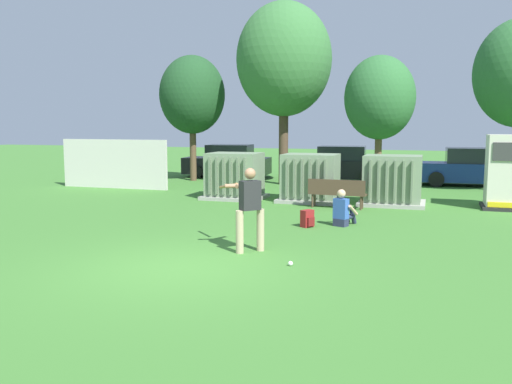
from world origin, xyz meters
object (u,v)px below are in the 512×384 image
object	(u,v)px
transformer_west	(235,176)
park_bench	(337,191)
transformer_mid_west	(310,179)
batter	(249,205)
transformer_mid_east	(392,181)
generator_enclosure	(511,173)
backpack	(308,219)
parked_car_left_of_center	(339,165)
parked_car_right_of_center	(469,168)
seated_spectator	(343,211)
parked_car_leftmost	(228,162)
sports_ball	(290,263)

from	to	relation	value
transformer_west	park_bench	xyz separation A→B (m)	(3.83, -1.14, -0.25)
transformer_mid_west	batter	xyz separation A→B (m)	(0.37, -7.54, 0.19)
transformer_mid_east	generator_enclosure	bearing A→B (deg)	4.34
transformer_mid_east	backpack	world-z (taller)	transformer_mid_east
parked_car_left_of_center	parked_car_right_of_center	world-z (taller)	same
backpack	transformer_mid_east	bearing A→B (deg)	68.96
generator_enclosure	park_bench	bearing A→B (deg)	-162.90
generator_enclosure	parked_car_right_of_center	bearing A→B (deg)	97.25
seated_spectator	transformer_mid_east	bearing A→B (deg)	77.14
transformer_west	seated_spectator	bearing A→B (deg)	-41.57
parked_car_leftmost	parked_car_left_of_center	bearing A→B (deg)	-0.92
transformer_mid_west	parked_car_left_of_center	xyz separation A→B (m)	(-0.17, 6.99, -0.04)
backpack	batter	bearing A→B (deg)	-100.63
transformer_mid_east	generator_enclosure	world-z (taller)	generator_enclosure
parked_car_left_of_center	parked_car_right_of_center	size ratio (longest dim) A/B	1.01
sports_ball	parked_car_left_of_center	xyz separation A→B (m)	(-1.65, 15.39, 0.71)
transformer_mid_west	parked_car_right_of_center	world-z (taller)	same
generator_enclosure	batter	size ratio (longest dim) A/B	1.32
transformer_west	parked_car_leftmost	size ratio (longest dim) A/B	0.48
park_bench	batter	bearing A→B (deg)	-96.77
transformer_west	transformer_mid_west	distance (m)	2.71
generator_enclosure	batter	world-z (taller)	generator_enclosure
batter	park_bench	bearing A→B (deg)	83.23
generator_enclosure	backpack	bearing A→B (deg)	-137.39
sports_ball	seated_spectator	bearing A→B (deg)	86.31
transformer_west	generator_enclosure	xyz separation A→B (m)	(8.94, 0.43, 0.35)
transformer_mid_west	backpack	distance (m)	4.67
transformer_mid_east	seated_spectator	world-z (taller)	transformer_mid_east
backpack	seated_spectator	bearing A→B (deg)	30.00
batter	sports_ball	world-z (taller)	batter
backpack	parked_car_left_of_center	world-z (taller)	parked_car_left_of_center
park_bench	batter	xyz separation A→B (m)	(-0.75, -6.30, 0.44)
parked_car_right_of_center	batter	bearing A→B (deg)	-109.36
transformer_mid_west	backpack	world-z (taller)	transformer_mid_west
transformer_mid_west	batter	bearing A→B (deg)	-87.22
seated_spectator	parked_car_leftmost	distance (m)	13.44
park_bench	generator_enclosure	bearing A→B (deg)	17.10
parked_car_left_of_center	transformer_west	bearing A→B (deg)	-109.69
batter	parked_car_leftmost	size ratio (longest dim) A/B	0.40
sports_ball	parked_car_right_of_center	xyz separation A→B (m)	(3.92, 15.19, 0.71)
generator_enclosure	sports_ball	size ratio (longest dim) A/B	25.56
transformer_west	parked_car_right_of_center	bearing A→B (deg)	40.33
transformer_west	transformer_mid_west	xyz separation A→B (m)	(2.71, 0.10, 0.00)
park_bench	batter	size ratio (longest dim) A/B	1.05
seated_spectator	parked_car_leftmost	size ratio (longest dim) A/B	0.22
parked_car_leftmost	backpack	bearing A→B (deg)	-60.14
seated_spectator	sports_ball	bearing A→B (deg)	-93.69
batter	parked_car_left_of_center	xyz separation A→B (m)	(-0.54, 14.53, -0.22)
generator_enclosure	sports_ball	world-z (taller)	generator_enclosure
transformer_mid_west	sports_ball	size ratio (longest dim) A/B	23.33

